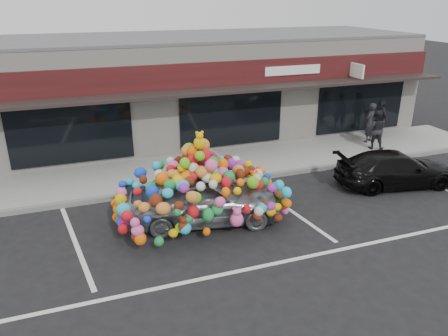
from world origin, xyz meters
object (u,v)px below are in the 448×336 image
object	(u,v)px
black_sedan	(395,169)
toy_car	(202,192)
pedestrian_c	(380,119)
pedestrian_a	(369,123)
pedestrian_b	(376,129)

from	to	relation	value
black_sedan	toy_car	bearing A→B (deg)	102.15
black_sedan	pedestrian_c	xyz separation A→B (m)	(2.51, 4.08, 0.41)
toy_car	pedestrian_a	size ratio (longest dim) A/B	2.90
toy_car	pedestrian_a	distance (m)	9.39
toy_car	black_sedan	distance (m)	6.74
black_sedan	pedestrian_c	distance (m)	4.81
black_sedan	pedestrian_a	size ratio (longest dim) A/B	2.38
toy_car	pedestrian_b	world-z (taller)	toy_car
toy_car	pedestrian_b	distance (m)	8.79
pedestrian_b	toy_car	bearing A→B (deg)	60.08
black_sedan	pedestrian_b	xyz separation A→B (m)	(1.44, 2.97, 0.37)
pedestrian_b	pedestrian_a	bearing A→B (deg)	-71.66
toy_car	pedestrian_c	distance (m)	10.21
toy_car	black_sedan	world-z (taller)	toy_car
pedestrian_b	pedestrian_c	bearing A→B (deg)	-95.31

